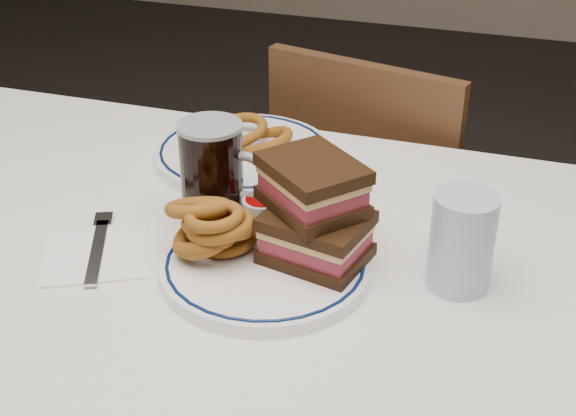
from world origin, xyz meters
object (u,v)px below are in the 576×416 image
(beer_mug, at_px, (214,173))
(far_plate, at_px, (244,153))
(chair_far, at_px, (379,222))
(reuben_sandwich, at_px, (314,211))
(main_plate, at_px, (266,265))

(beer_mug, bearing_deg, far_plate, 99.32)
(chair_far, relative_size, reuben_sandwich, 5.18)
(main_plate, bearing_deg, far_plate, 115.84)
(beer_mug, bearing_deg, main_plate, -42.72)
(main_plate, height_order, far_plate, far_plate)
(chair_far, height_order, main_plate, chair_far)
(chair_far, xyz_separation_m, beer_mug, (-0.13, -0.54, 0.37))
(chair_far, height_order, beer_mug, beer_mug)
(reuben_sandwich, xyz_separation_m, beer_mug, (-0.17, 0.07, -0.01))
(beer_mug, bearing_deg, chair_far, 76.12)
(reuben_sandwich, bearing_deg, main_plate, -148.99)
(beer_mug, relative_size, far_plate, 0.51)
(beer_mug, distance_m, far_plate, 0.21)
(main_plate, bearing_deg, reuben_sandwich, 31.01)
(chair_far, xyz_separation_m, far_plate, (-0.17, -0.35, 0.30))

